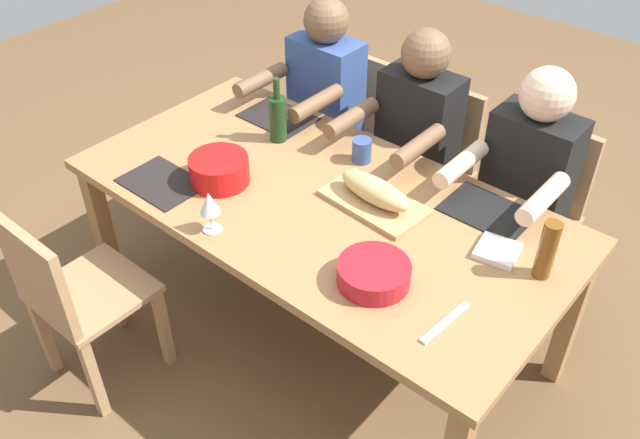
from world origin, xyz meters
name	(u,v)px	position (x,y,z in m)	size (l,w,h in m)	color
ground_plane	(320,327)	(0.00, 0.00, 0.00)	(8.00, 8.00, 0.00)	brown
dining_table	(320,212)	(0.00, 0.00, 0.66)	(1.96, 0.99, 0.74)	#9E7044
chair_near_right	(343,125)	(0.54, -0.82, 0.48)	(0.40, 0.40, 0.85)	#A87F56
diner_near_right	(320,102)	(0.54, -0.63, 0.70)	(0.41, 0.53, 1.20)	#2D2D38
chair_far_right	(72,295)	(0.54, 0.82, 0.48)	(0.40, 0.40, 0.85)	#A87F56
chair_near_center	(430,162)	(0.00, -0.82, 0.48)	(0.40, 0.40, 0.85)	#A87F56
diner_near_center	(412,140)	(0.00, -0.63, 0.70)	(0.41, 0.53, 1.20)	#2D2D38
chair_near_left	(532,206)	(-0.54, -0.82, 0.48)	(0.40, 0.40, 0.85)	#A87F56
diner_near_left	(522,186)	(-0.54, -0.63, 0.70)	(0.41, 0.53, 1.20)	#2D2D38
serving_bowl_fruit	(374,272)	(-0.44, 0.24, 0.78)	(0.25, 0.25, 0.07)	#B21923
serving_bowl_salad	(219,168)	(0.37, 0.18, 0.80)	(0.24, 0.24, 0.11)	red
cutting_board	(374,202)	(-0.19, -0.10, 0.75)	(0.40, 0.22, 0.02)	tan
bread_loaf	(375,191)	(-0.19, -0.10, 0.81)	(0.32, 0.11, 0.09)	tan
wine_bottle	(278,117)	(0.41, -0.20, 0.85)	(0.08, 0.08, 0.29)	#193819
beer_bottle	(547,250)	(-0.85, -0.15, 0.85)	(0.06, 0.06, 0.22)	brown
wine_glass	(209,204)	(0.17, 0.40, 0.86)	(0.08, 0.08, 0.17)	silver
placemat_near_right	(278,117)	(0.54, -0.34, 0.74)	(0.32, 0.23, 0.01)	black
placemat_far_right	(162,183)	(0.54, 0.34, 0.74)	(0.32, 0.23, 0.01)	black
cup_near_center	(362,150)	(0.03, -0.30, 0.79)	(0.08, 0.08, 0.10)	#334C8C
placemat_near_left	(487,211)	(-0.54, -0.34, 0.74)	(0.32, 0.23, 0.01)	black
carving_knife	(445,322)	(-0.72, 0.25, 0.74)	(0.23, 0.02, 0.01)	silver
napkin_stack	(498,251)	(-0.68, -0.15, 0.75)	(0.14, 0.14, 0.02)	white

